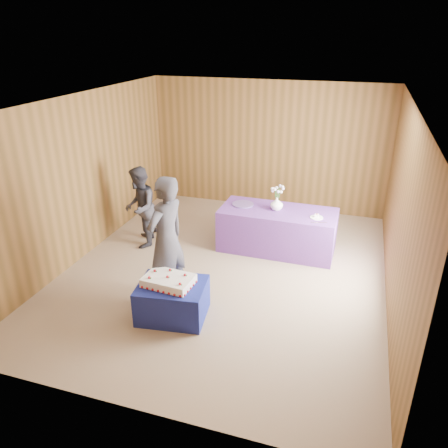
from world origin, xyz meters
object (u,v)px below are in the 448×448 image
at_px(sheet_cake, 169,281).
at_px(guest_right, 140,207).
at_px(cake_table, 172,300).
at_px(serving_table, 277,230).
at_px(guest_left, 166,240).
at_px(vase, 277,204).

bearing_deg(sheet_cake, guest_right, 130.96).
xyz_separation_m(cake_table, serving_table, (0.97, 2.39, 0.12)).
height_order(sheet_cake, guest_left, guest_left).
height_order(cake_table, guest_right, guest_right).
bearing_deg(serving_table, vase, 156.27).
bearing_deg(guest_left, sheet_cake, 43.47).
height_order(serving_table, guest_left, guest_left).
height_order(vase, guest_right, guest_right).
bearing_deg(vase, guest_left, -120.83).
xyz_separation_m(serving_table, guest_right, (-2.38, -0.55, 0.36)).
relative_size(sheet_cake, vase, 3.14).
distance_m(serving_table, sheet_cake, 2.61).
relative_size(serving_table, vase, 8.87).
distance_m(cake_table, guest_left, 0.84).
bearing_deg(guest_right, guest_left, 19.47).
xyz_separation_m(cake_table, vase, (0.93, 2.41, 0.61)).
relative_size(serving_table, sheet_cake, 2.83).
bearing_deg(sheet_cake, serving_table, 71.63).
xyz_separation_m(sheet_cake, vase, (0.97, 2.42, 0.30)).
height_order(vase, guest_left, guest_left).
xyz_separation_m(cake_table, guest_left, (-0.25, 0.44, 0.68)).
distance_m(cake_table, vase, 2.66).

